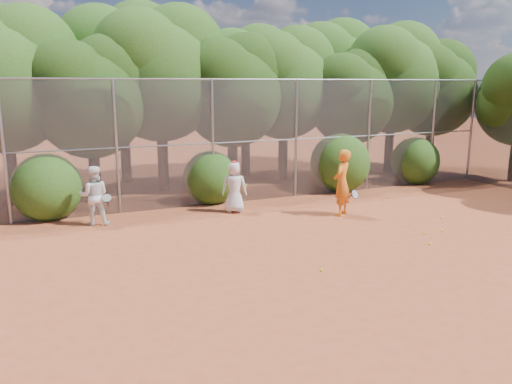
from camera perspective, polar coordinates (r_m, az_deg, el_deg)
name	(u,v)px	position (r m, az deg, el deg)	size (l,w,h in m)	color
ground	(340,257)	(11.61, 9.53, -7.32)	(80.00, 80.00, 0.00)	#9C4323
fence_back	(238,140)	(16.36, -2.02, 5.92)	(20.05, 0.09, 4.03)	gray
tree_1	(3,74)	(17.72, -26.91, 11.97)	(4.64, 4.03, 6.35)	black
tree_2	(91,93)	(17.06, -18.35, 10.74)	(3.99, 3.47, 5.47)	black
tree_3	(161,68)	(18.46, -10.83, 13.73)	(4.89, 4.26, 6.70)	black
tree_4	(233,87)	(18.59, -2.65, 11.95)	(4.19, 3.64, 5.73)	black
tree_5	(285,79)	(20.33, 3.30, 12.78)	(4.51, 3.92, 6.17)	black
tree_6	(351,94)	(20.72, 10.85, 10.98)	(3.86, 3.36, 5.29)	black
tree_7	(394,74)	(22.69, 15.46, 12.91)	(4.77, 4.14, 6.53)	black
tree_8	(434,85)	(23.75, 19.70, 11.47)	(4.25, 3.70, 5.82)	black
tree_10	(122,63)	(20.45, -15.06, 14.02)	(5.15, 4.48, 7.06)	black
tree_11	(246,76)	(21.38, -1.12, 13.09)	(4.64, 4.03, 6.35)	black
tree_12	(331,69)	(23.97, 8.62, 13.70)	(5.02, 4.37, 6.88)	black
bush_0	(47,184)	(15.71, -22.82, 0.82)	(2.00, 2.00, 2.00)	#234812
bush_1	(211,175)	(16.51, -5.22, 1.90)	(1.80, 1.80, 1.80)	#234812
bush_2	(340,160)	(18.62, 9.57, 3.58)	(2.20, 2.20, 2.20)	#234812
bush_3	(415,159)	(20.73, 17.74, 3.62)	(1.90, 1.90, 1.90)	#234812
player_yellow	(342,183)	(14.99, 9.79, 1.05)	(0.95, 0.81, 1.98)	orange
player_teen	(234,187)	(15.17, -2.49, 0.60)	(0.90, 0.76, 1.60)	silver
player_white	(94,196)	(14.52, -18.01, -0.39)	(0.93, 0.84, 1.66)	white
ball_0	(424,233)	(13.83, 18.68, -4.45)	(0.07, 0.07, 0.07)	yellow
ball_1	(441,218)	(15.52, 20.37, -2.78)	(0.07, 0.07, 0.07)	yellow
ball_2	(430,243)	(12.98, 19.25, -5.58)	(0.07, 0.07, 0.07)	yellow
ball_3	(443,231)	(14.20, 20.56, -4.16)	(0.07, 0.07, 0.07)	yellow
ball_4	(321,270)	(10.68, 7.46, -8.84)	(0.07, 0.07, 0.07)	yellow
ball_5	(388,197)	(17.76, 14.84, -0.58)	(0.07, 0.07, 0.07)	yellow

